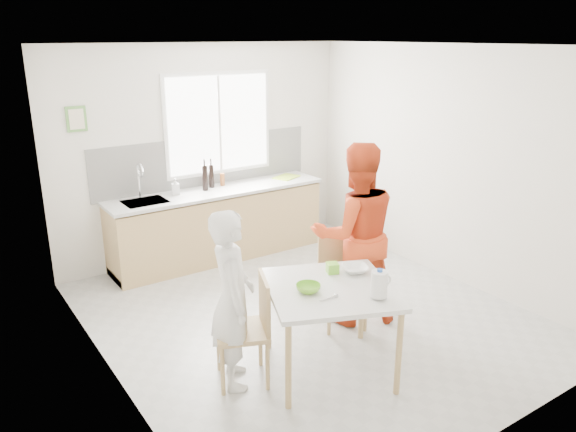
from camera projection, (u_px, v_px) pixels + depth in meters
The scene contains 21 objects.
ground at pixel (307, 315), 5.85m from camera, with size 4.50×4.50×0.00m, color #B7B7B2.
room_shell at pixel (309, 161), 5.34m from camera, with size 4.50×4.50×4.50m.
window at pixel (219, 124), 7.18m from camera, with size 1.50×0.06×1.30m.
backsplash at pixel (206, 162), 7.23m from camera, with size 3.00×0.02×0.65m, color white.
picture_frame at pixel (76, 119), 6.18m from camera, with size 0.22×0.03×0.28m.
kitchen_counter at pixel (218, 227), 7.25m from camera, with size 2.84×0.64×1.37m.
dining_table at pixel (330, 296), 4.69m from camera, with size 1.34×1.34×0.79m.
chair_left at pixel (250, 325), 4.62m from camera, with size 0.56×0.56×0.92m.
chair_far at pixel (341, 274), 5.59m from camera, with size 0.56×0.56×0.93m.
person_white at pixel (232, 299), 4.52m from camera, with size 0.55×0.36×1.51m, color white.
person_red at pixel (355, 234), 5.52m from camera, with size 0.89×0.69×1.83m, color #DE441B.
bowl_green at pixel (308, 288), 4.57m from camera, with size 0.20×0.20×0.06m, color #77C72E.
bowl_white at pixel (355, 269), 4.95m from camera, with size 0.23×0.23×0.06m, color white.
milk_jug at pixel (380, 284), 4.43m from camera, with size 0.18×0.13×0.24m.
green_box at pixel (332, 268), 4.94m from camera, with size 0.10×0.10×0.09m, color #79D531.
spoon at pixel (328, 298), 4.45m from camera, with size 0.01×0.01×0.16m, color #A5A5AA.
cutting_board at pixel (286, 177), 7.69m from camera, with size 0.35×0.25×0.01m, color #ACD531.
wine_bottle_a at pixel (205, 178), 7.02m from camera, with size 0.07×0.07×0.32m, color black.
wine_bottle_b at pixel (211, 176), 7.15m from camera, with size 0.07×0.07×0.30m, color black.
jar_amber at pixel (222, 179), 7.26m from camera, with size 0.06×0.06×0.16m, color brown.
soap_bottle at pixel (175, 186), 6.86m from camera, with size 0.09×0.09×0.20m, color #999999.
Camera 1 is at (-3.12, -4.22, 2.79)m, focal length 35.00 mm.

